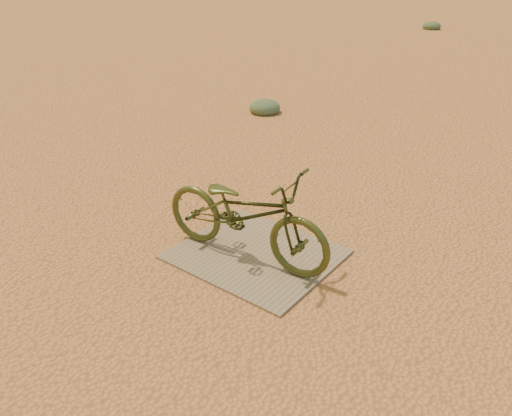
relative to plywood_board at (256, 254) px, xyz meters
The scene contains 5 objects.
ground 0.63m from the plywood_board, 27.44° to the right, with size 120.00×120.00×0.00m, color #BD7C40.
plywood_board is the anchor object (origin of this frame).
bicycle 0.45m from the plywood_board, 113.89° to the right, with size 0.56×1.61×0.85m, color #3A431B.
kale_a 4.52m from the plywood_board, 125.67° to the left, with size 0.52×0.52×0.29m, color #506142.
kale_c 16.36m from the plywood_board, 104.88° to the left, with size 0.64×0.64×0.35m, color #506142.
Camera 1 is at (1.75, -2.71, 2.40)m, focal length 35.00 mm.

